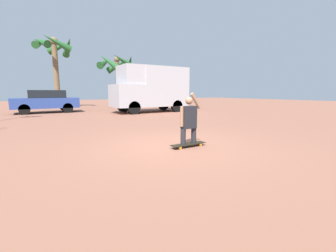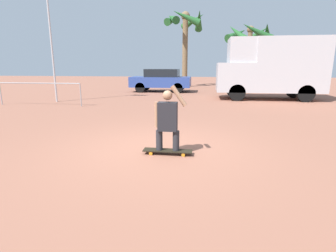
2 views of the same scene
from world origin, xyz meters
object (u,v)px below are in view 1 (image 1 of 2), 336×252
camper_van (152,88)px  palm_tree_near_van (117,65)px  person_skateboarder (189,119)px  parked_car_blue (46,101)px  palm_tree_center_background (54,50)px  skateboard (188,144)px

camper_van → palm_tree_near_van: palm_tree_near_van is taller
person_skateboarder → parked_car_blue: parked_car_blue is taller
palm_tree_center_background → palm_tree_near_van: bearing=-19.4°
skateboard → palm_tree_center_background: (-1.16, 18.49, 5.13)m
person_skateboarder → camper_van: camper_van is taller
skateboard → camper_van: size_ratio=0.19×
parked_car_blue → skateboard: bearing=-79.9°
skateboard → person_skateboarder: bearing=180.0°
palm_tree_near_van → palm_tree_center_background: palm_tree_center_background is taller
palm_tree_center_background → parked_car_blue: bearing=-105.0°
person_skateboarder → palm_tree_near_van: bearing=76.3°
skateboard → camper_van: (4.32, 10.19, 1.72)m
person_skateboarder → palm_tree_near_van: 17.45m
palm_tree_center_background → skateboard: bearing=-86.4°
camper_van → parked_car_blue: (-6.76, 3.51, -0.94)m
skateboard → camper_van: 11.20m
person_skateboarder → parked_car_blue: bearing=100.1°
camper_van → palm_tree_near_van: (-0.25, 6.45, 2.29)m
camper_van → skateboard: bearing=-113.0°
person_skateboarder → palm_tree_center_background: size_ratio=0.21×
skateboard → person_skateboarder: size_ratio=0.76×
skateboard → person_skateboarder: (-0.00, 0.00, 0.71)m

